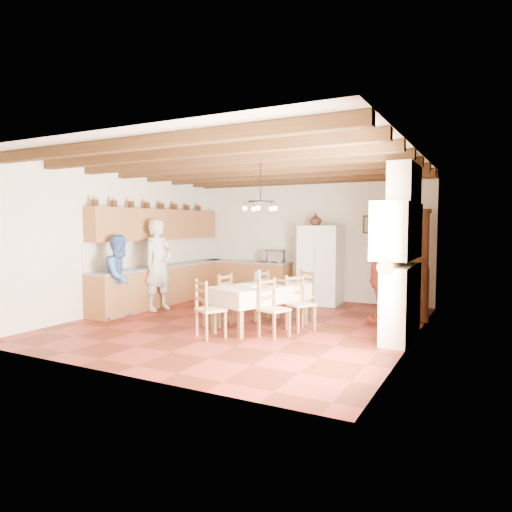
{
  "coord_description": "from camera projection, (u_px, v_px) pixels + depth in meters",
  "views": [
    {
      "loc": [
        4.11,
        -7.35,
        1.85
      ],
      "look_at": [
        0.1,
        0.3,
        1.25
      ],
      "focal_mm": 32.0,
      "sensor_mm": 36.0,
      "label": 1
    }
  ],
  "objects": [
    {
      "name": "wall_back",
      "position": [
        308.0,
        238.0,
        11.3
      ],
      "size": [
        6.0,
        0.02,
        3.0
      ],
      "primitive_type": "cube",
      "color": "#EFE5C7",
      "rests_on": "ground"
    },
    {
      "name": "chair_end_near",
      "position": [
        211.0,
        308.0,
        7.45
      ],
      "size": [
        0.56,
        0.56,
        0.96
      ],
      "primitive_type": null,
      "rotation": [
        0.0,
        0.0,
        2.63
      ],
      "color": "brown",
      "rests_on": "floor"
    },
    {
      "name": "ceiling_beams",
      "position": [
        244.0,
        166.0,
        8.32
      ],
      "size": [
        6.0,
        6.3,
        0.16
      ],
      "primitive_type": null,
      "color": "#3A1E0D",
      "rests_on": "ground"
    },
    {
      "name": "wall_picture",
      "position": [
        370.0,
        224.0,
        10.53
      ],
      "size": [
        0.34,
        0.03,
        0.42
      ],
      "primitive_type": "cube",
      "color": "#312313",
      "rests_on": "ground"
    },
    {
      "name": "upper_cabinets",
      "position": [
        160.0,
        224.0,
        10.63
      ],
      "size": [
        0.35,
        4.2,
        0.7
      ],
      "primitive_type": "cube",
      "color": "brown",
      "rests_on": "ground"
    },
    {
      "name": "chandelier",
      "position": [
        261.0,
        202.0,
        8.02
      ],
      "size": [
        0.47,
        0.47,
        0.03
      ],
      "primitive_type": "torus",
      "color": "black",
      "rests_on": "ground"
    },
    {
      "name": "person_man",
      "position": [
        159.0,
        265.0,
        9.83
      ],
      "size": [
        0.58,
        0.78,
        1.97
      ],
      "primitive_type": "imported",
      "rotation": [
        0.0,
        0.0,
        1.42
      ],
      "color": "beige",
      "rests_on": "floor"
    },
    {
      "name": "microwave",
      "position": [
        273.0,
        256.0,
        11.43
      ],
      "size": [
        0.63,
        0.51,
        0.3
      ],
      "primitive_type": "imported",
      "rotation": [
        0.0,
        0.0,
        0.27
      ],
      "color": "silver",
      "rests_on": "countertop_back"
    },
    {
      "name": "chair_right_far",
      "position": [
        300.0,
        303.0,
        7.95
      ],
      "size": [
        0.56,
        0.56,
        0.96
      ],
      "primitive_type": null,
      "rotation": [
        0.0,
        0.0,
        1.04
      ],
      "color": "brown",
      "rests_on": "floor"
    },
    {
      "name": "person_woman_red",
      "position": [
        379.0,
        279.0,
        8.55
      ],
      "size": [
        0.67,
        1.04,
        1.64
      ],
      "primitive_type": "imported",
      "rotation": [
        0.0,
        0.0,
        -1.27
      ],
      "color": "#AC3923",
      "rests_on": "floor"
    },
    {
      "name": "refrigerator",
      "position": [
        320.0,
        265.0,
        10.56
      ],
      "size": [
        0.95,
        0.79,
        1.82
      ],
      "primitive_type": "cube",
      "rotation": [
        0.0,
        0.0,
        0.05
      ],
      "color": "white",
      "rests_on": "floor"
    },
    {
      "name": "lower_cabinets_back",
      "position": [
        247.0,
        279.0,
        11.82
      ],
      "size": [
        2.3,
        0.6,
        0.86
      ],
      "primitive_type": "cube",
      "color": "brown",
      "rests_on": "ground"
    },
    {
      "name": "fridge_vase",
      "position": [
        316.0,
        219.0,
        10.55
      ],
      "size": [
        0.29,
        0.29,
        0.29
      ],
      "primitive_type": "imported",
      "rotation": [
        0.0,
        0.0,
        0.06
      ],
      "color": "#361C0C",
      "rests_on": "refrigerator"
    },
    {
      "name": "fireplace",
      "position": [
        397.0,
        252.0,
        7.34
      ],
      "size": [
        0.56,
        1.6,
        2.8
      ],
      "primitive_type": null,
      "color": "beige",
      "rests_on": "ground"
    },
    {
      "name": "floor",
      "position": [
        244.0,
        324.0,
        8.53
      ],
      "size": [
        6.0,
        6.5,
        0.02
      ],
      "primitive_type": "cube",
      "color": "#4C190D",
      "rests_on": "ground"
    },
    {
      "name": "countertop_back",
      "position": [
        247.0,
        262.0,
        11.79
      ],
      "size": [
        2.34,
        0.62,
        0.04
      ],
      "primitive_type": "cube",
      "color": "slate",
      "rests_on": "lower_cabinets_back"
    },
    {
      "name": "person_woman_blue",
      "position": [
        121.0,
        276.0,
        8.98
      ],
      "size": [
        0.65,
        0.82,
        1.65
      ],
      "primitive_type": "imported",
      "rotation": [
        0.0,
        0.0,
        1.54
      ],
      "color": "#3C62A6",
      "rests_on": "floor"
    },
    {
      "name": "dining_table",
      "position": [
        260.0,
        290.0,
        8.13
      ],
      "size": [
        1.44,
        1.95,
        0.77
      ],
      "rotation": [
        0.0,
        0.0,
        -0.35
      ],
      "color": "beige",
      "rests_on": "floor"
    },
    {
      "name": "wall_right",
      "position": [
        414.0,
        247.0,
        7.03
      ],
      "size": [
        0.02,
        6.5,
        3.0
      ],
      "primitive_type": "cube",
      "color": "#EFE5C7",
      "rests_on": "ground"
    },
    {
      "name": "wall_left",
      "position": [
        122.0,
        241.0,
        9.81
      ],
      "size": [
        0.02,
        6.5,
        3.0
      ],
      "primitive_type": "cube",
      "color": "#EFE5C7",
      "rests_on": "ground"
    },
    {
      "name": "chair_end_far",
      "position": [
        300.0,
        295.0,
        8.81
      ],
      "size": [
        0.56,
        0.56,
        0.96
      ],
      "primitive_type": null,
      "rotation": [
        0.0,
        0.0,
        -0.52
      ],
      "color": "brown",
      "rests_on": "floor"
    },
    {
      "name": "ceiling",
      "position": [
        244.0,
        161.0,
        8.32
      ],
      "size": [
        6.0,
        6.5,
        0.02
      ],
      "primitive_type": "cube",
      "color": "silver",
      "rests_on": "ground"
    },
    {
      "name": "wall_front",
      "position": [
        113.0,
        253.0,
        5.54
      ],
      "size": [
        6.0,
        0.02,
        3.0
      ],
      "primitive_type": "cube",
      "color": "#EFE5C7",
      "rests_on": "ground"
    },
    {
      "name": "lower_cabinets_left",
      "position": [
        165.0,
        285.0,
        10.67
      ],
      "size": [
        0.6,
        4.3,
        0.86
      ],
      "primitive_type": "cube",
      "color": "brown",
      "rests_on": "ground"
    },
    {
      "name": "chair_left_far",
      "position": [
        255.0,
        294.0,
        8.92
      ],
      "size": [
        0.5,
        0.51,
        0.96
      ],
      "primitive_type": null,
      "rotation": [
        0.0,
        0.0,
        -1.84
      ],
      "color": "brown",
      "rests_on": "floor"
    },
    {
      "name": "hutch",
      "position": [
        417.0,
        264.0,
        9.09
      ],
      "size": [
        0.63,
        1.23,
        2.14
      ],
      "primitive_type": null,
      "rotation": [
        0.0,
        0.0,
        0.12
      ],
      "color": "#361C0C",
      "rests_on": "floor"
    },
    {
      "name": "chair_left_near",
      "position": [
        218.0,
        299.0,
        8.34
      ],
      "size": [
        0.43,
        0.45,
        0.96
      ],
      "primitive_type": null,
      "rotation": [
        0.0,
        0.0,
        -1.66
      ],
      "color": "brown",
      "rests_on": "floor"
    },
    {
      "name": "chair_right_near",
      "position": [
        274.0,
        308.0,
        7.45
      ],
      "size": [
        0.51,
        0.52,
        0.96
      ],
      "primitive_type": null,
      "rotation": [
        0.0,
        0.0,
        1.26
      ],
      "color": "brown",
      "rests_on": "floor"
    },
    {
      "name": "countertop_left",
      "position": [
        165.0,
        266.0,
        10.64
      ],
      "size": [
        0.62,
        4.3,
        0.04
      ],
      "primitive_type": "cube",
      "color": "slate",
      "rests_on": "lower_cabinets_left"
    },
    {
      "name": "backsplash_left",
      "position": [
        155.0,
        252.0,
        10.75
      ],
      "size": [
        0.03,
        4.3,
        0.6
      ],
      "primitive_type": "cube",
      "color": "silver",
      "rests_on": "ground"
    },
    {
      "name": "backsplash_back",
      "position": [
        252.0,
        249.0,
        12.02
      ],
      "size": [
        2.3,
        0.03,
        0.6
      ],
      "primitive_type": "cube",
      "color": "silver",
      "rests_on": "ground"
    }
  ]
}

